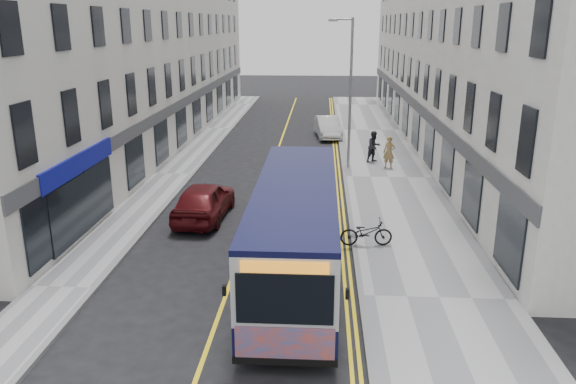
# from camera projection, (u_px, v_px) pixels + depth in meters

# --- Properties ---
(ground) EXTENTS (140.00, 140.00, 0.00)m
(ground) POSITION_uv_depth(u_px,v_px,m) (232.00, 277.00, 17.84)
(ground) COLOR black
(ground) RESTS_ON ground
(pavement_east) EXTENTS (4.50, 64.00, 0.12)m
(pavement_east) POSITION_uv_depth(u_px,v_px,m) (389.00, 178.00, 28.92)
(pavement_east) COLOR #9A9A9D
(pavement_east) RESTS_ON ground
(pavement_west) EXTENTS (2.00, 64.00, 0.12)m
(pavement_west) POSITION_uv_depth(u_px,v_px,m) (174.00, 175.00, 29.57)
(pavement_west) COLOR #9A9A9D
(pavement_west) RESTS_ON ground
(kerb_east) EXTENTS (0.18, 64.00, 0.13)m
(kerb_east) POSITION_uv_depth(u_px,v_px,m) (345.00, 177.00, 29.05)
(kerb_east) COLOR slate
(kerb_east) RESTS_ON ground
(kerb_west) EXTENTS (0.18, 64.00, 0.13)m
(kerb_west) POSITION_uv_depth(u_px,v_px,m) (192.00, 175.00, 29.51)
(kerb_west) COLOR slate
(kerb_west) RESTS_ON ground
(road_centre_line) EXTENTS (0.12, 64.00, 0.01)m
(road_centre_line) POSITION_uv_depth(u_px,v_px,m) (268.00, 177.00, 29.30)
(road_centre_line) COLOR yellow
(road_centre_line) RESTS_ON ground
(road_dbl_yellow_inner) EXTENTS (0.10, 64.00, 0.01)m
(road_dbl_yellow_inner) POSITION_uv_depth(u_px,v_px,m) (336.00, 178.00, 29.09)
(road_dbl_yellow_inner) COLOR yellow
(road_dbl_yellow_inner) RESTS_ON ground
(road_dbl_yellow_outer) EXTENTS (0.10, 64.00, 0.01)m
(road_dbl_yellow_outer) POSITION_uv_depth(u_px,v_px,m) (340.00, 178.00, 29.08)
(road_dbl_yellow_outer) COLOR yellow
(road_dbl_yellow_outer) RESTS_ON ground
(terrace_east) EXTENTS (6.00, 46.00, 13.00)m
(terrace_east) POSITION_uv_depth(u_px,v_px,m) (462.00, 43.00, 35.34)
(terrace_east) COLOR white
(terrace_east) RESTS_ON ground
(terrace_west) EXTENTS (6.00, 46.00, 13.00)m
(terrace_west) POSITION_uv_depth(u_px,v_px,m) (143.00, 42.00, 36.52)
(terrace_west) COLOR silver
(terrace_west) RESTS_ON ground
(streetlamp) EXTENTS (1.32, 0.18, 8.00)m
(streetlamp) POSITION_uv_depth(u_px,v_px,m) (349.00, 89.00, 29.69)
(streetlamp) COLOR gray
(streetlamp) RESTS_ON ground
(city_bus) EXTENTS (2.48, 10.61, 3.08)m
(city_bus) POSITION_uv_depth(u_px,v_px,m) (296.00, 227.00, 17.40)
(city_bus) COLOR black
(city_bus) RESTS_ON ground
(bicycle) EXTENTS (1.90, 0.79, 0.97)m
(bicycle) POSITION_uv_depth(u_px,v_px,m) (366.00, 233.00, 19.91)
(bicycle) COLOR black
(bicycle) RESTS_ON pavement_east
(pedestrian_near) EXTENTS (0.76, 0.64, 1.76)m
(pedestrian_near) POSITION_uv_depth(u_px,v_px,m) (389.00, 152.00, 30.37)
(pedestrian_near) COLOR olive
(pedestrian_near) RESTS_ON pavement_east
(pedestrian_far) EXTENTS (1.09, 1.04, 1.77)m
(pedestrian_far) POSITION_uv_depth(u_px,v_px,m) (374.00, 147.00, 31.75)
(pedestrian_far) COLOR black
(pedestrian_far) RESTS_ON pavement_east
(car_white) EXTENTS (2.04, 4.51, 1.44)m
(car_white) POSITION_uv_depth(u_px,v_px,m) (328.00, 127.00, 39.18)
(car_white) COLOR silver
(car_white) RESTS_ON ground
(car_maroon) EXTENTS (2.10, 4.67, 1.56)m
(car_maroon) POSITION_uv_depth(u_px,v_px,m) (204.00, 200.00, 22.93)
(car_maroon) COLOR #510D11
(car_maroon) RESTS_ON ground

